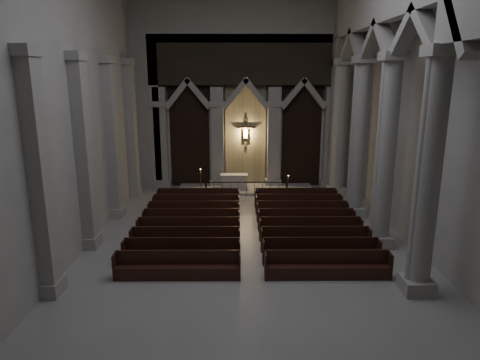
{
  "coord_description": "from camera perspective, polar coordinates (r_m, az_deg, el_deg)",
  "views": [
    {
      "loc": [
        -0.55,
        -15.6,
        7.17
      ],
      "look_at": [
        -0.42,
        3.0,
        2.55
      ],
      "focal_mm": 32.0,
      "sensor_mm": 36.0,
      "label": 1
    }
  ],
  "objects": [
    {
      "name": "altar_rail",
      "position": [
        25.48,
        0.85,
        -0.9
      ],
      "size": [
        4.92,
        0.09,
        0.97
      ],
      "color": "black",
      "rests_on": "ground"
    },
    {
      "name": "right_arcade",
      "position": [
        17.99,
        19.98,
        15.24
      ],
      "size": [
        1.0,
        24.0,
        12.0
      ],
      "color": "#A2A098",
      "rests_on": "ground"
    },
    {
      "name": "worshipper",
      "position": [
        23.0,
        2.42,
        -2.7
      ],
      "size": [
        0.5,
        0.42,
        1.17
      ],
      "primitive_type": "imported",
      "rotation": [
        0.0,
        0.0,
        0.38
      ],
      "color": "black",
      "rests_on": "ground"
    },
    {
      "name": "pews",
      "position": [
        19.7,
        1.23,
        -6.38
      ],
      "size": [
        9.94,
        9.11,
        1.01
      ],
      "color": "black",
      "rests_on": "ground"
    },
    {
      "name": "candle_stand_left",
      "position": [
        26.29,
        -5.23,
        -0.96
      ],
      "size": [
        0.27,
        0.27,
        1.6
      ],
      "color": "olive",
      "rests_on": "ground"
    },
    {
      "name": "candle_stand_right",
      "position": [
        26.23,
        6.4,
        -1.25
      ],
      "size": [
        0.21,
        0.21,
        1.22
      ],
      "color": "olive",
      "rests_on": "ground"
    },
    {
      "name": "sanctuary_step",
      "position": [
        27.15,
        0.77,
        -1.2
      ],
      "size": [
        8.5,
        2.6,
        0.15
      ],
      "primitive_type": "cube",
      "color": "#A2A098",
      "rests_on": "ground"
    },
    {
      "name": "left_pilasters",
      "position": [
        20.34,
        -18.18,
        4.03
      ],
      "size": [
        0.6,
        13.0,
        8.03
      ],
      "color": "#A2A098",
      "rests_on": "ground"
    },
    {
      "name": "altar",
      "position": [
        27.03,
        -0.79,
        -0.13
      ],
      "size": [
        1.72,
        0.69,
        0.88
      ],
      "color": "#BEB6A6",
      "rests_on": "sanctuary_step"
    },
    {
      "name": "room",
      "position": [
        15.62,
        1.68,
        15.52
      ],
      "size": [
        24.0,
        24.1,
        12.0
      ],
      "color": "gray",
      "rests_on": "ground"
    },
    {
      "name": "sanctuary_wall",
      "position": [
        27.15,
        0.78,
        12.78
      ],
      "size": [
        14.0,
        0.77,
        12.0
      ],
      "color": "#A2A098",
      "rests_on": "ground"
    }
  ]
}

